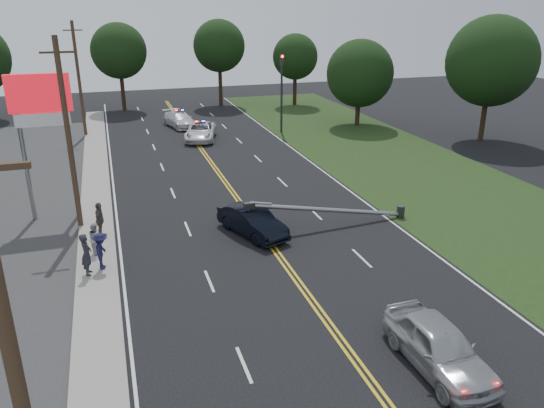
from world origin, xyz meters
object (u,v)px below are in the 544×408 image
object	(u,v)px
pylon_sign	(42,112)
emergency_b	(180,120)
emergency_a	(201,131)
bystander_b	(95,238)
utility_pole_far	(79,79)
crashed_sedan	(252,221)
waiting_sedan	(439,346)
bystander_c	(101,251)
utility_pole_near	(20,396)
bystander_d	(100,220)
bystander_a	(86,254)
traffic_signal	(282,87)
fallen_streetlight	(338,210)
utility_pole_mid	(68,136)

from	to	relation	value
pylon_sign	emergency_b	distance (m)	23.96
emergency_a	bystander_b	distance (m)	23.01
utility_pole_far	emergency_b	bearing A→B (deg)	7.10
crashed_sedan	waiting_sedan	bearing A→B (deg)	-97.15
utility_pole_far	bystander_c	xyz separation A→B (m)	(1.09, -27.55, -4.10)
emergency_b	bystander_c	xyz separation A→B (m)	(-7.67, -28.64, 0.26)
utility_pole_near	bystander_d	distance (m)	18.48
emergency_a	bystander_b	xyz separation A→B (m)	(-8.93, -21.21, 0.14)
bystander_b	bystander_a	bearing A→B (deg)	161.40
traffic_signal	bystander_b	size ratio (longest dim) A/B	4.60
pylon_sign	traffic_signal	xyz separation A→B (m)	(18.80, 16.00, -1.79)
pylon_sign	emergency_b	bearing A→B (deg)	64.49
fallen_streetlight	bystander_a	world-z (taller)	bystander_a
fallen_streetlight	bystander_d	world-z (taller)	bystander_d
emergency_a	bystander_c	xyz separation A→B (m)	(-8.67, -22.95, 0.24)
utility_pole_near	waiting_sedan	distance (m)	13.03
utility_pole_near	waiting_sedan	world-z (taller)	utility_pole_near
utility_pole_far	bystander_d	world-z (taller)	utility_pole_far
utility_pole_near	bystander_b	xyz separation A→B (m)	(0.83, 16.19, -4.20)
emergency_a	bystander_c	size ratio (longest dim) A/B	3.10
traffic_signal	crashed_sedan	distance (m)	23.71
fallen_streetlight	bystander_c	xyz separation A→B (m)	(-12.30, -1.55, 0.06)
utility_pole_mid	waiting_sedan	xyz separation A→B (m)	(11.66, -16.04, -4.27)
utility_pole_far	bystander_d	xyz separation A→B (m)	(1.07, -23.99, -4.02)
utility_pole_near	crashed_sedan	bearing A→B (deg)	61.99
crashed_sedan	bystander_b	distance (m)	7.83
fallen_streetlight	bystander_b	bearing A→B (deg)	179.12
traffic_signal	bystander_c	xyz separation A→B (m)	(-16.41, -23.54, -3.22)
pylon_sign	crashed_sedan	size ratio (longest dim) A/B	1.78
emergency_a	bystander_a	bearing A→B (deg)	-95.85
utility_pole_mid	fallen_streetlight	bearing A→B (deg)	-16.64
bystander_a	bystander_d	world-z (taller)	bystander_a
traffic_signal	bystander_d	xyz separation A→B (m)	(-16.43, -19.98, -3.14)
emergency_b	emergency_a	bearing A→B (deg)	-93.57
emergency_b	fallen_streetlight	bearing A→B (deg)	-93.86
pylon_sign	traffic_signal	world-z (taller)	pylon_sign
traffic_signal	bystander_a	size ratio (longest dim) A/B	3.62
crashed_sedan	bystander_b	size ratio (longest dim) A/B	2.94
utility_pole_far	emergency_b	world-z (taller)	utility_pole_far
bystander_d	crashed_sedan	bearing A→B (deg)	-90.91
fallen_streetlight	crashed_sedan	world-z (taller)	fallen_streetlight
fallen_streetlight	emergency_a	bearing A→B (deg)	99.60
pylon_sign	emergency_a	size ratio (longest dim) A/B	1.50
bystander_c	bystander_d	distance (m)	3.56
emergency_b	bystander_c	distance (m)	29.65
waiting_sedan	emergency_b	size ratio (longest dim) A/B	0.96
traffic_signal	bystander_c	distance (m)	28.88
traffic_signal	utility_pole_mid	xyz separation A→B (m)	(-17.50, -18.00, 0.88)
emergency_a	bystander_a	distance (m)	25.12
crashed_sedan	utility_pole_far	bearing A→B (deg)	87.74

